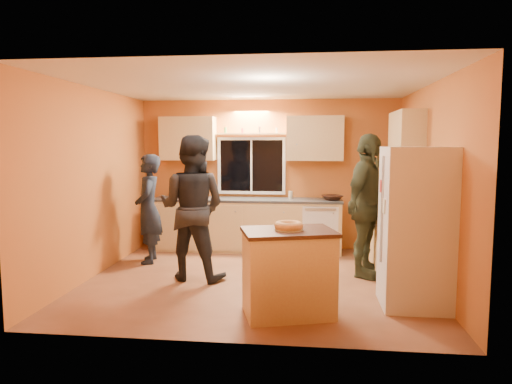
# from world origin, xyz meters

# --- Properties ---
(ground) EXTENTS (4.50, 4.50, 0.00)m
(ground) POSITION_xyz_m (0.00, 0.00, 0.00)
(ground) COLOR brown
(ground) RESTS_ON ground
(room_shell) EXTENTS (4.54, 4.04, 2.61)m
(room_shell) POSITION_xyz_m (0.12, 0.41, 1.62)
(room_shell) COLOR #BE7130
(room_shell) RESTS_ON ground
(back_counter) EXTENTS (4.23, 0.62, 0.90)m
(back_counter) POSITION_xyz_m (0.01, 1.70, 0.45)
(back_counter) COLOR tan
(back_counter) RESTS_ON ground
(right_counter) EXTENTS (0.62, 1.84, 0.90)m
(right_counter) POSITION_xyz_m (1.95, 0.50, 0.45)
(right_counter) COLOR tan
(right_counter) RESTS_ON ground
(refrigerator) EXTENTS (0.72, 0.70, 1.80)m
(refrigerator) POSITION_xyz_m (1.89, -0.80, 0.90)
(refrigerator) COLOR silver
(refrigerator) RESTS_ON ground
(island) EXTENTS (1.10, 0.89, 0.92)m
(island) POSITION_xyz_m (0.49, -1.22, 0.47)
(island) COLOR tan
(island) RESTS_ON ground
(bundt_pastry) EXTENTS (0.31, 0.31, 0.09)m
(bundt_pastry) POSITION_xyz_m (0.49, -1.22, 0.97)
(bundt_pastry) COLOR tan
(bundt_pastry) RESTS_ON island
(person_left) EXTENTS (0.54, 0.69, 1.68)m
(person_left) POSITION_xyz_m (-1.75, 0.74, 0.84)
(person_left) COLOR black
(person_left) RESTS_ON ground
(person_center) EXTENTS (1.05, 0.87, 1.95)m
(person_center) POSITION_xyz_m (-0.86, -0.03, 0.97)
(person_center) COLOR black
(person_center) RESTS_ON ground
(person_right) EXTENTS (0.94, 1.25, 1.98)m
(person_right) POSITION_xyz_m (1.50, 0.35, 0.99)
(person_right) COLOR #383E27
(person_right) RESTS_ON ground
(mixing_bowl) EXTENTS (0.44, 0.44, 0.08)m
(mixing_bowl) POSITION_xyz_m (1.10, 1.66, 0.94)
(mixing_bowl) COLOR black
(mixing_bowl) RESTS_ON back_counter
(utensil_crock) EXTENTS (0.14, 0.14, 0.17)m
(utensil_crock) POSITION_xyz_m (-1.12, 1.68, 0.99)
(utensil_crock) COLOR beige
(utensil_crock) RESTS_ON back_counter
(potted_plant) EXTENTS (0.31, 0.29, 0.29)m
(potted_plant) POSITION_xyz_m (1.92, 0.58, 1.04)
(potted_plant) COLOR gray
(potted_plant) RESTS_ON right_counter
(red_box) EXTENTS (0.19, 0.17, 0.07)m
(red_box) POSITION_xyz_m (1.87, 0.65, 0.94)
(red_box) COLOR #AF1C1B
(red_box) RESTS_ON right_counter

